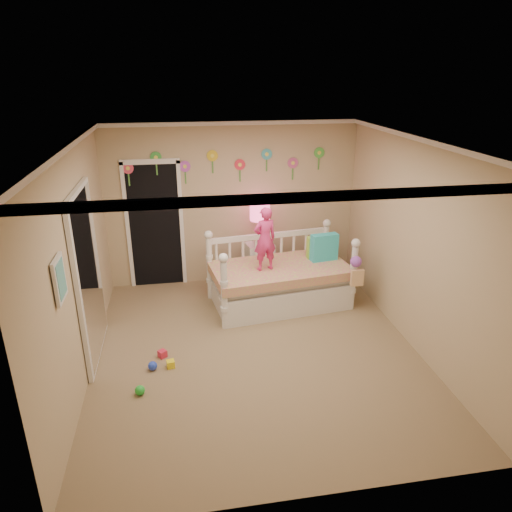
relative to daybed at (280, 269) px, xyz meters
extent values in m
cube|color=#7F684C|center=(-0.57, -1.24, -0.55)|extent=(4.00, 4.50, 0.01)
cube|color=white|center=(-0.57, -1.24, 2.05)|extent=(4.00, 4.50, 0.01)
cube|color=tan|center=(-0.57, 1.01, 0.75)|extent=(4.00, 0.01, 2.60)
cube|color=tan|center=(-2.57, -1.24, 0.75)|extent=(0.01, 4.50, 2.60)
cube|color=tan|center=(1.43, -1.24, 0.75)|extent=(0.01, 4.50, 2.60)
cube|color=#2AD6D2|center=(0.71, 0.11, 0.27)|extent=(0.43, 0.21, 0.41)
cube|color=#9AE746|center=(0.65, 0.22, 0.23)|extent=(0.36, 0.14, 0.33)
imported|color=#EB3582|center=(-0.25, -0.10, 0.53)|extent=(0.38, 0.30, 0.94)
cube|color=white|center=(-0.18, 0.72, -0.20)|extent=(0.47, 0.39, 0.71)
sphere|color=#CF1B76|center=(-0.18, 0.72, 0.25)|extent=(0.19, 0.19, 0.19)
cylinder|color=#CF1B76|center=(-0.18, 0.72, 0.45)|extent=(0.03, 0.03, 0.40)
cylinder|color=#FD4C84|center=(-0.18, 0.72, 0.71)|extent=(0.32, 0.32, 0.29)
cube|color=black|center=(-1.82, 1.00, 0.48)|extent=(0.90, 0.04, 2.07)
cube|color=white|center=(-2.53, -0.94, 0.50)|extent=(0.07, 1.30, 2.10)
cube|color=white|center=(-2.54, -2.14, 1.00)|extent=(0.05, 0.34, 0.42)
camera|label=1|loc=(-1.42, -6.27, 2.78)|focal=33.02mm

